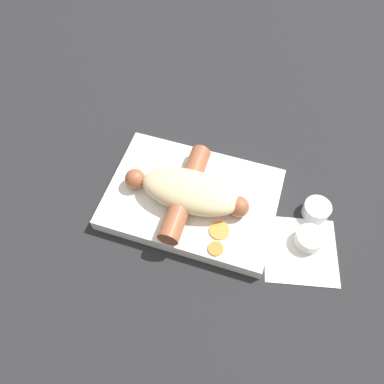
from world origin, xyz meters
The scene contains 8 objects.
ground_plane centered at (0.00, 0.00, 0.00)m, with size 3.00×3.00×0.00m, color #232326.
food_tray centered at (0.00, 0.00, 0.01)m, with size 0.27×0.19×0.02m.
bread_roll centered at (0.00, -0.01, 0.05)m, with size 0.16×0.08×0.05m.
sausage centered at (-0.01, -0.01, 0.04)m, with size 0.21×0.17×0.03m.
pickled_veggies centered at (0.06, -0.06, 0.03)m, with size 0.03×0.06×0.00m.
napkin centered at (0.19, -0.03, 0.00)m, with size 0.13×0.13×0.00m.
condiment_cup_near centered at (0.20, -0.01, 0.01)m, with size 0.04×0.04×0.02m.
condiment_cup_far centered at (0.20, 0.04, 0.01)m, with size 0.04×0.04×0.02m.
Camera 1 is at (0.09, -0.30, 0.55)m, focal length 35.00 mm.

